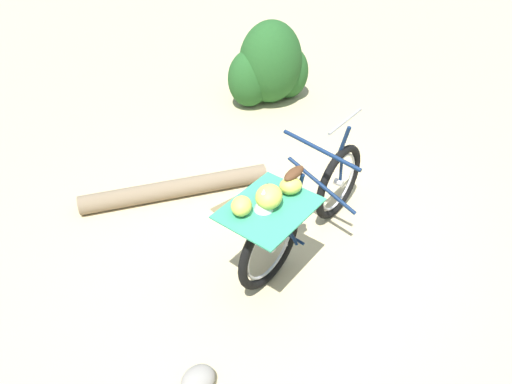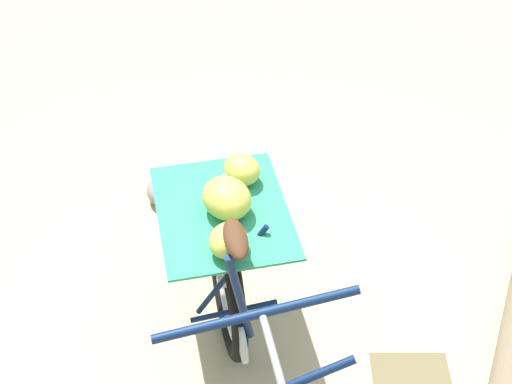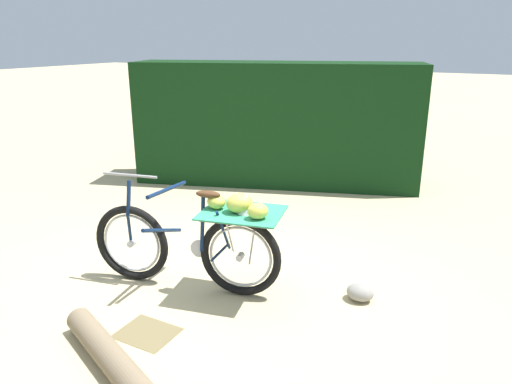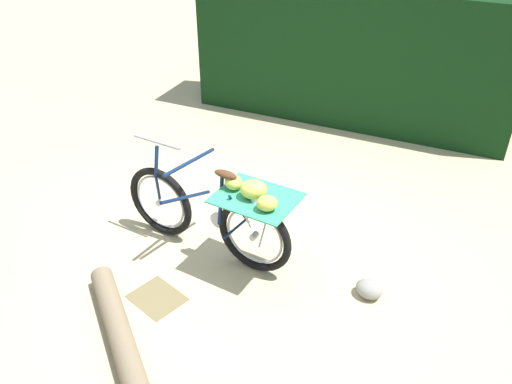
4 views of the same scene
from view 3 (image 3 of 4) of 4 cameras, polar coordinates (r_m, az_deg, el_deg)
The scene contains 6 objects.
ground_plane at distance 4.62m, azimuth -5.12°, elevation -10.15°, with size 60.00×60.00×0.00m, color #C6B284.
foliage_hedge at distance 7.34m, azimuth 2.41°, elevation 8.11°, with size 4.24×0.90×1.83m, color black.
bicycle at distance 4.24m, azimuth -7.17°, elevation -5.63°, with size 1.80×0.84×1.03m.
fallen_log at distance 3.34m, azimuth -14.65°, elevation -21.12°, with size 0.19×0.19×1.86m, color #7F6B51.
path_stone at distance 4.31m, azimuth 12.30°, elevation -11.62°, with size 0.23×0.20×0.15m, color gray.
leaf_litter_patch at distance 3.92m, azimuth -12.85°, elevation -16.06°, with size 0.44×0.36×0.01m, color olive.
Camera 3 is at (-2.26, 3.39, 2.17)m, focal length 33.52 mm.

